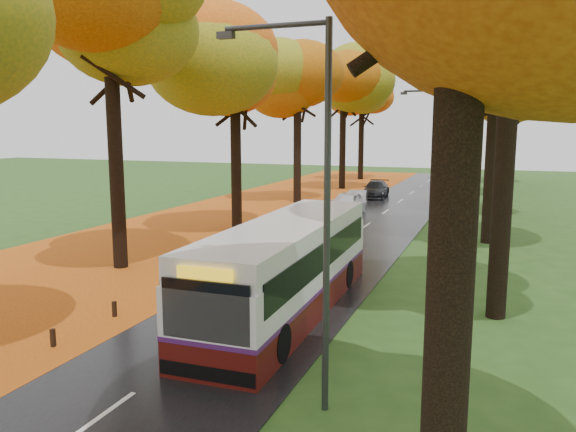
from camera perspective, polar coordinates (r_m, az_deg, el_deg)
The scene contains 13 objects.
road at distance 29.25m, azimuth 5.73°, elevation -2.62°, with size 6.50×90.00×0.04m, color black.
centre_line at distance 29.25m, azimuth 5.73°, elevation -2.57°, with size 0.12×90.00×0.01m, color silver.
leaf_verge at distance 32.72m, azimuth -9.66°, elevation -1.47°, with size 12.00×90.00×0.02m, color maroon.
leaf_drift at distance 30.17m, azimuth 0.13°, elevation -2.17°, with size 0.90×90.00×0.01m, color orange.
trees_left at distance 33.32m, azimuth -5.46°, elevation 15.26°, with size 9.20×74.00×13.88m.
trees_right at distance 29.82m, azimuth 21.07°, elevation 15.74°, with size 9.30×74.20×13.96m.
streetlamp_near at distance 11.29m, azimuth 2.78°, elevation 2.84°, with size 2.45×0.18×8.00m.
streetlamp_mid at distance 32.87m, azimuth 14.89°, elevation 6.66°, with size 2.45×0.18×8.00m.
streetlamp_far at distance 54.79m, azimuth 17.38°, elevation 7.41°, with size 2.45×0.18×8.00m.
bus at distance 17.89m, azimuth -0.08°, elevation -5.03°, with size 2.78×11.16×2.92m.
car_white at distance 38.01m, azimuth 5.98°, elevation 1.30°, with size 1.81×4.50×1.53m, color silver.
car_silver at distance 41.39m, azimuth 7.04°, elevation 1.70°, with size 1.30×3.74×1.23m, color gray.
car_dark at distance 47.59m, azimuth 8.90°, elevation 2.70°, with size 1.90×4.67×1.36m, color black.
Camera 1 is at (7.43, -2.67, 5.94)m, focal length 35.00 mm.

